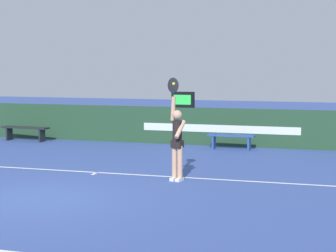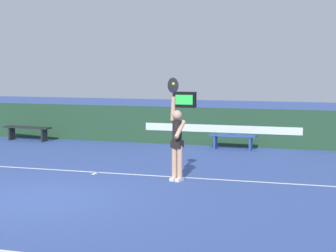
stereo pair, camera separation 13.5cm
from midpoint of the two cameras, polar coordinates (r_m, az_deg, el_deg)
The scene contains 8 objects.
ground_plane at distance 11.75m, azimuth -12.19°, elevation -6.87°, with size 60.00×60.00×0.00m, color #364E92.
court_lines at distance 11.70m, azimuth -12.34°, elevation -6.92°, with size 12.20×5.91×0.00m.
back_wall at distance 19.09m, azimuth -0.14°, elevation 0.08°, with size 17.90×0.17×1.19m.
speed_display at distance 18.82m, azimuth 1.85°, elevation 2.58°, with size 0.73×0.19×0.50m.
tennis_player at distance 13.01m, azimuth 1.16°, elevation -1.25°, with size 0.43×0.42×2.30m.
tennis_ball at distance 12.62m, azimuth 0.83°, elevation 4.12°, with size 0.07×0.07×0.07m.
courtside_bench_near at distance 17.84m, azimuth 6.53°, elevation -1.19°, with size 1.43×0.38×0.46m.
courtside_bench_far at distance 20.30m, azimuth -13.29°, elevation -0.36°, with size 1.72×0.47×0.48m.
Camera 2 is at (5.73, -9.94, 2.63)m, focal length 62.80 mm.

